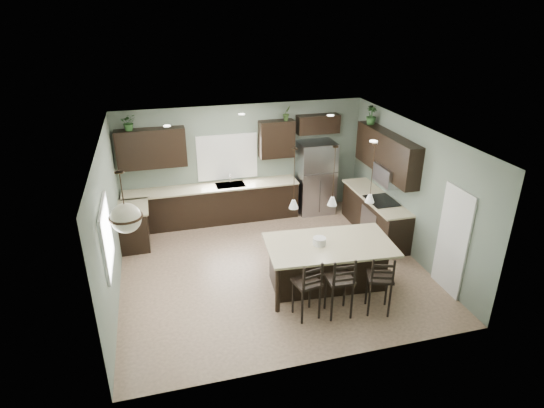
{
  "coord_description": "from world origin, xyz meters",
  "views": [
    {
      "loc": [
        -2.07,
        -7.7,
        5.01
      ],
      "look_at": [
        0.1,
        0.4,
        1.25
      ],
      "focal_mm": 30.0,
      "sensor_mm": 36.0,
      "label": 1
    }
  ],
  "objects_px": {
    "kitchen_island": "(328,265)",
    "bar_stool_left": "(307,288)",
    "bar_stool_center": "(339,285)",
    "bar_stool_right": "(379,283)",
    "plant_back_left": "(129,122)",
    "serving_dish": "(319,241)",
    "refrigerator": "(315,177)"
  },
  "relations": [
    {
      "from": "bar_stool_right",
      "to": "kitchen_island",
      "type": "bearing_deg",
      "value": 140.1
    },
    {
      "from": "serving_dish",
      "to": "plant_back_left",
      "type": "xyz_separation_m",
      "value": [
        -3.22,
        3.43,
        1.59
      ]
    },
    {
      "from": "bar_stool_left",
      "to": "bar_stool_right",
      "type": "height_order",
      "value": "bar_stool_right"
    },
    {
      "from": "kitchen_island",
      "to": "bar_stool_left",
      "type": "distance_m",
      "value": 1.03
    },
    {
      "from": "refrigerator",
      "to": "bar_stool_left",
      "type": "bearing_deg",
      "value": -111.75
    },
    {
      "from": "bar_stool_left",
      "to": "plant_back_left",
      "type": "xyz_separation_m",
      "value": [
        -2.72,
        4.19,
        2.02
      ]
    },
    {
      "from": "refrigerator",
      "to": "bar_stool_right",
      "type": "xyz_separation_m",
      "value": [
        -0.36,
        -4.24,
        -0.35
      ]
    },
    {
      "from": "plant_back_left",
      "to": "kitchen_island",
      "type": "bearing_deg",
      "value": -45.23
    },
    {
      "from": "serving_dish",
      "to": "bar_stool_center",
      "type": "xyz_separation_m",
      "value": [
        0.06,
        -0.85,
        -0.41
      ]
    },
    {
      "from": "refrigerator",
      "to": "bar_stool_center",
      "type": "xyz_separation_m",
      "value": [
        -1.06,
        -4.14,
        -0.34
      ]
    },
    {
      "from": "bar_stool_right",
      "to": "plant_back_left",
      "type": "bearing_deg",
      "value": 151.46
    },
    {
      "from": "bar_stool_center",
      "to": "plant_back_left",
      "type": "bearing_deg",
      "value": 130.41
    },
    {
      "from": "serving_dish",
      "to": "bar_stool_center",
      "type": "height_order",
      "value": "bar_stool_center"
    },
    {
      "from": "bar_stool_center",
      "to": "plant_back_left",
      "type": "distance_m",
      "value": 5.75
    },
    {
      "from": "bar_stool_right",
      "to": "plant_back_left",
      "type": "distance_m",
      "value": 6.25
    },
    {
      "from": "bar_stool_left",
      "to": "bar_stool_center",
      "type": "distance_m",
      "value": 0.56
    },
    {
      "from": "kitchen_island",
      "to": "bar_stool_center",
      "type": "height_order",
      "value": "bar_stool_center"
    },
    {
      "from": "bar_stool_center",
      "to": "bar_stool_right",
      "type": "distance_m",
      "value": 0.71
    },
    {
      "from": "kitchen_island",
      "to": "serving_dish",
      "type": "distance_m",
      "value": 0.57
    },
    {
      "from": "refrigerator",
      "to": "serving_dish",
      "type": "xyz_separation_m",
      "value": [
        -1.12,
        -3.29,
        0.07
      ]
    },
    {
      "from": "bar_stool_left",
      "to": "bar_stool_center",
      "type": "bearing_deg",
      "value": -19.85
    },
    {
      "from": "bar_stool_center",
      "to": "bar_stool_right",
      "type": "relative_size",
      "value": 1.02
    },
    {
      "from": "kitchen_island",
      "to": "plant_back_left",
      "type": "height_order",
      "value": "plant_back_left"
    },
    {
      "from": "bar_stool_left",
      "to": "refrigerator",
      "type": "bearing_deg",
      "value": 57.71
    },
    {
      "from": "serving_dish",
      "to": "plant_back_left",
      "type": "distance_m",
      "value": 4.97
    },
    {
      "from": "bar_stool_right",
      "to": "refrigerator",
      "type": "bearing_deg",
      "value": 104.38
    },
    {
      "from": "refrigerator",
      "to": "bar_stool_left",
      "type": "distance_m",
      "value": 4.37
    },
    {
      "from": "serving_dish",
      "to": "bar_stool_left",
      "type": "height_order",
      "value": "bar_stool_left"
    },
    {
      "from": "kitchen_island",
      "to": "plant_back_left",
      "type": "relative_size",
      "value": 6.31
    },
    {
      "from": "bar_stool_left",
      "to": "plant_back_left",
      "type": "bearing_deg",
      "value": 112.47
    },
    {
      "from": "plant_back_left",
      "to": "bar_stool_left",
      "type": "bearing_deg",
      "value": -57.0
    },
    {
      "from": "bar_stool_center",
      "to": "plant_back_left",
      "type": "xyz_separation_m",
      "value": [
        -3.28,
        4.29,
        2.0
      ]
    }
  ]
}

